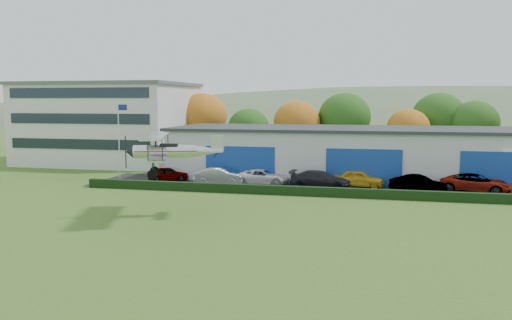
% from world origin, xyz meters
% --- Properties ---
extents(ground, '(300.00, 300.00, 0.00)m').
position_xyz_m(ground, '(0.00, 0.00, 0.00)').
color(ground, '#38641F').
rests_on(ground, ground).
extents(apron, '(48.00, 9.00, 0.05)m').
position_xyz_m(apron, '(3.00, 21.00, 0.03)').
color(apron, black).
rests_on(apron, ground).
extents(hedge, '(46.00, 0.60, 0.80)m').
position_xyz_m(hedge, '(3.00, 16.20, 0.40)').
color(hedge, black).
rests_on(hedge, ground).
extents(hangar, '(40.60, 12.60, 5.30)m').
position_xyz_m(hangar, '(5.00, 27.98, 2.66)').
color(hangar, '#B2B7BC').
rests_on(hangar, ground).
extents(office_block, '(20.60, 15.60, 10.40)m').
position_xyz_m(office_block, '(-28.00, 35.00, 5.21)').
color(office_block, silver).
rests_on(office_block, ground).
extents(flagpole, '(1.05, 0.10, 8.00)m').
position_xyz_m(flagpole, '(-19.88, 22.00, 4.78)').
color(flagpole, silver).
rests_on(flagpole, ground).
extents(tree_belt, '(75.70, 13.22, 10.12)m').
position_xyz_m(tree_belt, '(0.85, 40.62, 5.61)').
color(tree_belt, '#3D2614').
rests_on(tree_belt, ground).
extents(distant_hills, '(430.00, 196.00, 56.00)m').
position_xyz_m(distant_hills, '(-4.38, 140.00, -13.05)').
color(distant_hills, '#4C6642').
rests_on(distant_hills, ground).
extents(car_0, '(4.37, 3.13, 1.38)m').
position_xyz_m(car_0, '(-14.35, 21.36, 0.74)').
color(car_0, gray).
rests_on(car_0, apron).
extents(car_1, '(4.95, 2.16, 1.58)m').
position_xyz_m(car_1, '(-8.63, 20.35, 0.84)').
color(car_1, silver).
rests_on(car_1, apron).
extents(car_2, '(5.27, 2.61, 1.44)m').
position_xyz_m(car_2, '(-4.53, 21.12, 0.77)').
color(car_2, silver).
rests_on(car_2, apron).
extents(car_3, '(5.71, 2.60, 1.62)m').
position_xyz_m(car_3, '(1.14, 20.08, 0.86)').
color(car_3, black).
rests_on(car_3, apron).
extents(car_4, '(4.78, 2.24, 1.58)m').
position_xyz_m(car_4, '(4.62, 21.57, 0.84)').
color(car_4, gold).
rests_on(car_4, apron).
extents(car_5, '(5.00, 3.41, 1.56)m').
position_xyz_m(car_5, '(9.75, 19.52, 0.83)').
color(car_5, gray).
rests_on(car_5, apron).
extents(car_6, '(6.40, 4.18, 1.64)m').
position_xyz_m(car_6, '(14.73, 20.79, 0.87)').
color(car_6, gray).
rests_on(car_6, apron).
extents(biplane, '(6.94, 7.83, 2.94)m').
position_xyz_m(biplane, '(-8.03, 6.61, 4.64)').
color(biplane, silver).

